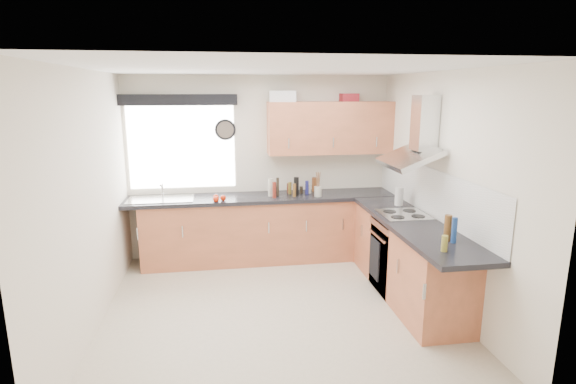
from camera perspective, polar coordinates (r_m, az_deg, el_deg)
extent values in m
plane|color=beige|center=(4.97, -1.41, -14.78)|extent=(3.60, 3.60, 0.00)
cube|color=white|center=(4.41, -1.59, 15.41)|extent=(3.60, 3.60, 0.02)
cube|color=silver|center=(6.28, -3.58, 3.15)|extent=(3.60, 0.02, 2.50)
cube|color=silver|center=(2.83, 3.17, -8.97)|extent=(3.60, 0.02, 2.50)
cube|color=silver|center=(4.66, -24.02, -1.33)|extent=(0.02, 3.60, 2.50)
cube|color=silver|center=(5.07, 19.12, 0.14)|extent=(0.02, 3.60, 2.50)
cube|color=silver|center=(6.22, -13.32, 5.54)|extent=(1.40, 0.02, 1.10)
cube|color=black|center=(6.09, -13.69, 11.32)|extent=(1.50, 0.18, 0.14)
cube|color=white|center=(5.34, 17.50, 0.10)|extent=(0.01, 3.00, 0.54)
cube|color=#A25637|center=(6.18, -4.15, -4.83)|extent=(3.00, 0.58, 0.86)
cube|color=#A25637|center=(6.49, 10.12, -4.15)|extent=(0.60, 0.60, 0.86)
cube|color=#A25637|center=(5.31, 14.92, -8.28)|extent=(0.58, 2.10, 0.86)
cube|color=black|center=(6.06, -3.27, -0.72)|extent=(3.60, 0.62, 0.05)
cube|color=black|center=(5.03, 15.78, -4.03)|extent=(0.62, 2.42, 0.05)
cube|color=black|center=(5.43, 14.19, -7.79)|extent=(0.56, 0.58, 0.85)
cube|color=silver|center=(5.28, 14.48, -2.79)|extent=(0.52, 0.52, 0.01)
cube|color=#A25637|center=(6.20, 5.37, 8.12)|extent=(1.70, 0.35, 0.70)
cube|color=silver|center=(6.20, -12.51, -5.31)|extent=(0.56, 0.54, 0.81)
cylinder|color=black|center=(6.17, -7.97, 7.83)|extent=(0.28, 0.04, 0.28)
cube|color=silver|center=(6.06, -0.67, 12.06)|extent=(0.38, 0.29, 0.14)
cube|color=maroon|center=(6.34, 7.75, 11.81)|extent=(0.24, 0.20, 0.11)
cylinder|color=#9C9789|center=(6.01, 3.82, 0.06)|extent=(0.10, 0.10, 0.14)
cylinder|color=silver|center=(5.70, 13.92, -0.54)|extent=(0.11, 0.11, 0.22)
cylinder|color=#ADA694|center=(6.02, -2.20, 0.61)|extent=(0.07, 0.07, 0.24)
cylinder|color=black|center=(6.20, 1.69, 0.29)|extent=(0.05, 0.05, 0.10)
cylinder|color=brown|center=(5.98, 0.81, 0.23)|extent=(0.04, 0.04, 0.18)
cylinder|color=navy|center=(6.13, 2.42, 0.56)|extent=(0.05, 0.05, 0.18)
cylinder|color=brown|center=(6.33, 3.35, 1.00)|extent=(0.07, 0.07, 0.19)
cylinder|color=black|center=(6.05, 1.06, 0.73)|extent=(0.07, 0.07, 0.25)
cylinder|color=#B2A998|center=(6.20, 2.73, 0.42)|extent=(0.05, 0.05, 0.12)
cylinder|color=navy|center=(6.11, -1.42, 0.14)|extent=(0.04, 0.04, 0.10)
cylinder|color=brown|center=(6.13, 0.24, 0.49)|extent=(0.05, 0.05, 0.17)
cylinder|color=#4E1F10|center=(6.23, 0.15, 0.53)|extent=(0.07, 0.07, 0.13)
cylinder|color=maroon|center=(5.91, -1.76, 0.25)|extent=(0.05, 0.05, 0.21)
cylinder|color=black|center=(6.04, -1.32, 0.68)|extent=(0.04, 0.04, 0.24)
cylinder|color=navy|center=(4.45, 20.36, -4.58)|extent=(0.05, 0.05, 0.24)
cylinder|color=olive|center=(4.20, 19.25, -6.19)|extent=(0.05, 0.05, 0.15)
cylinder|color=brown|center=(4.49, 19.62, -4.31)|extent=(0.07, 0.07, 0.25)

